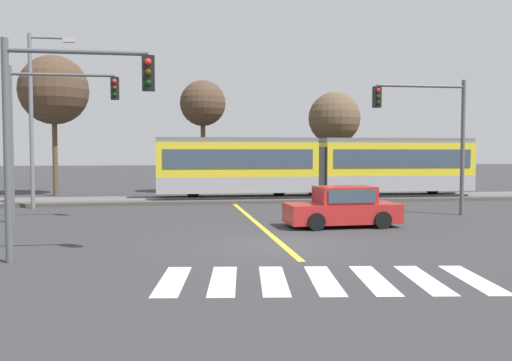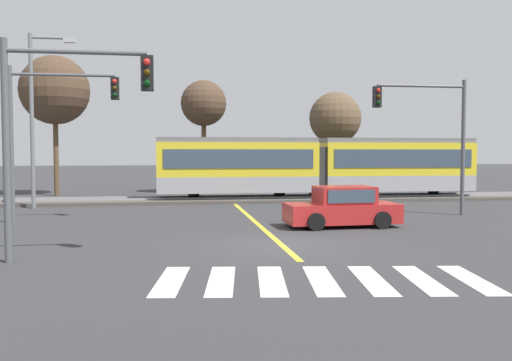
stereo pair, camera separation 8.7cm
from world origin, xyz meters
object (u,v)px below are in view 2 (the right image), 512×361
traffic_light_near_left (59,113)px  bare_tree_east (335,119)px  sedan_crossing (342,208)px  street_lamp_west (36,110)px  traffic_light_mid_right (433,124)px  bare_tree_far_west (55,91)px  bare_tree_west (204,104)px  light_rail_tram (318,165)px  traffic_light_mid_left (49,118)px

traffic_light_near_left → bare_tree_east: (13.62, 21.20, 1.26)m
sedan_crossing → street_lamp_west: street_lamp_west is taller
sedan_crossing → traffic_light_mid_right: bearing=29.6°
street_lamp_west → bare_tree_far_west: bearing=95.6°
bare_tree_east → traffic_light_near_left: bearing=-122.7°
street_lamp_west → traffic_light_mid_right: bearing=-17.9°
traffic_light_mid_right → bare_tree_west: size_ratio=0.79×
bare_tree_west → light_rail_tram: bearing=-42.2°
traffic_light_near_left → bare_tree_far_west: bearing=102.1°
light_rail_tram → bare_tree_far_west: bare_tree_far_west is taller
light_rail_tram → bare_tree_west: bare_tree_west is taller
light_rail_tram → bare_tree_east: 6.21m
bare_tree_far_west → bare_tree_east: bare_tree_far_west is taller
sedan_crossing → traffic_light_near_left: bearing=-150.5°
bare_tree_west → bare_tree_east: bearing=-5.9°
traffic_light_near_left → traffic_light_mid_right: size_ratio=0.95×
traffic_light_mid_left → bare_tree_far_west: (-2.61, 13.71, 2.55)m
street_lamp_west → bare_tree_far_west: bare_tree_far_west is taller
traffic_light_near_left → bare_tree_west: bare_tree_west is taller
traffic_light_mid_left → bare_tree_east: bearing=39.8°
traffic_light_mid_left → street_lamp_west: 5.93m
street_lamp_west → bare_tree_east: street_lamp_west is taller
sedan_crossing → traffic_light_near_left: size_ratio=0.76×
street_lamp_west → bare_tree_west: (8.67, 8.39, 1.11)m
light_rail_tram → traffic_light_mid_right: size_ratio=3.10×
traffic_light_mid_left → bare_tree_west: (6.85, 13.99, 1.84)m
light_rail_tram → traffic_light_mid_left: size_ratio=3.00×
sedan_crossing → bare_tree_far_west: (-13.74, 16.70, 6.01)m
traffic_light_mid_left → traffic_light_mid_right: 16.08m
sedan_crossing → bare_tree_west: (-4.28, 16.98, 5.30)m
traffic_light_mid_left → bare_tree_far_west: size_ratio=0.69×
sedan_crossing → traffic_light_near_left: traffic_light_near_left is taller
traffic_light_mid_left → bare_tree_east: 20.43m
traffic_light_mid_left → traffic_light_mid_right: size_ratio=1.04×
bare_tree_west → bare_tree_east: bare_tree_west is taller
sedan_crossing → bare_tree_west: size_ratio=0.56×
bare_tree_west → bare_tree_east: size_ratio=1.11×
street_lamp_west → light_rail_tram: bearing=10.0°
sedan_crossing → bare_tree_east: bare_tree_east is taller
traffic_light_near_left → sedan_crossing: bearing=29.5°
sedan_crossing → traffic_light_mid_left: bearing=165.0°
street_lamp_west → bare_tree_far_west: 8.35m
traffic_light_mid_right → bare_tree_far_west: (-18.69, 13.89, 2.67)m
traffic_light_near_left → bare_tree_west: bearing=77.8°
traffic_light_mid_right → bare_tree_east: bare_tree_east is taller
light_rail_tram → street_lamp_west: (-15.01, -2.65, 2.83)m
traffic_light_mid_right → street_lamp_west: street_lamp_west is taller
sedan_crossing → traffic_light_mid_right: (4.95, 2.81, 3.34)m
traffic_light_mid_left → bare_tree_far_west: 14.19m
traffic_light_mid_right → traffic_light_mid_left: bearing=179.4°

